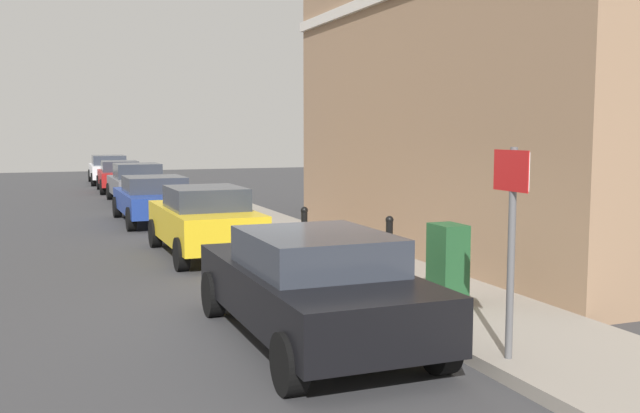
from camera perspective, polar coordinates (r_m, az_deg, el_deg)
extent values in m
plane|color=#38383A|center=(10.42, -0.87, -8.56)|extent=(80.00, 80.00, 0.00)
cube|color=gray|center=(16.61, -1.45, -2.81)|extent=(2.32, 30.00, 0.15)
cube|color=#937256|center=(16.69, 17.75, 9.99)|extent=(7.42, 11.06, 7.73)
cube|color=black|center=(9.00, -0.69, -6.72)|extent=(1.85, 4.40, 0.63)
cube|color=#2D333D|center=(8.75, -0.31, -3.57)|extent=(1.62, 2.02, 0.46)
cylinder|color=black|center=(10.37, -8.45, -6.88)|extent=(0.22, 0.64, 0.64)
cylinder|color=black|center=(10.87, 0.47, -6.21)|extent=(0.22, 0.64, 0.64)
cylinder|color=black|center=(7.31, -2.45, -12.32)|extent=(0.22, 0.64, 0.64)
cylinder|color=black|center=(8.01, 9.47, -10.75)|extent=(0.22, 0.64, 0.64)
cube|color=gold|center=(15.33, -9.19, -1.39)|extent=(1.72, 4.13, 0.70)
cube|color=#2D333D|center=(15.06, -9.05, 0.65)|extent=(1.49, 1.85, 0.47)
cylinder|color=black|center=(16.69, -12.94, -2.07)|extent=(0.23, 0.64, 0.64)
cylinder|color=black|center=(17.00, -7.75, -1.83)|extent=(0.23, 0.64, 0.64)
cylinder|color=black|center=(13.76, -10.93, -3.73)|extent=(0.23, 0.64, 0.64)
cylinder|color=black|center=(14.14, -4.72, -3.38)|extent=(0.23, 0.64, 0.64)
cube|color=navy|center=(21.20, -13.00, 0.39)|extent=(1.89, 4.38, 0.57)
cube|color=#2D333D|center=(21.09, -13.00, 1.71)|extent=(1.64, 1.93, 0.46)
cylinder|color=black|center=(22.72, -15.78, -0.04)|extent=(0.23, 0.64, 0.64)
cylinder|color=black|center=(22.97, -11.48, 0.13)|extent=(0.23, 0.64, 0.64)
cylinder|color=black|center=(19.50, -14.75, -0.97)|extent=(0.23, 0.64, 0.64)
cylinder|color=black|center=(19.79, -9.76, -0.76)|extent=(0.23, 0.64, 0.64)
cube|color=slate|center=(27.24, -14.29, 1.60)|extent=(1.79, 4.31, 0.60)
cube|color=#2D333D|center=(27.09, -14.29, 2.75)|extent=(1.56, 1.85, 0.55)
cylinder|color=black|center=(28.75, -16.33, 1.16)|extent=(0.23, 0.64, 0.64)
cylinder|color=black|center=(28.95, -13.06, 1.28)|extent=(0.23, 0.64, 0.64)
cylinder|color=black|center=(25.58, -15.65, 0.61)|extent=(0.23, 0.64, 0.64)
cylinder|color=black|center=(25.81, -11.99, 0.75)|extent=(0.23, 0.64, 0.64)
cube|color=maroon|center=(32.45, -15.60, 2.22)|extent=(1.80, 4.06, 0.57)
cube|color=#2D333D|center=(32.24, -15.60, 3.08)|extent=(1.54, 1.83, 0.47)
cylinder|color=black|center=(33.88, -17.10, 1.83)|extent=(0.24, 0.65, 0.64)
cylinder|color=black|center=(33.99, -14.42, 1.92)|extent=(0.24, 0.65, 0.64)
cylinder|color=black|center=(30.98, -16.86, 1.48)|extent=(0.24, 0.65, 0.64)
cylinder|color=black|center=(31.09, -13.93, 1.57)|extent=(0.24, 0.65, 0.64)
cube|color=silver|center=(37.67, -16.38, 2.73)|extent=(1.88, 4.47, 0.63)
cube|color=#2D333D|center=(37.70, -16.41, 3.55)|extent=(1.61, 2.10, 0.48)
cylinder|color=black|center=(39.31, -17.73, 2.35)|extent=(0.24, 0.65, 0.64)
cylinder|color=black|center=(39.41, -15.30, 2.43)|extent=(0.24, 0.65, 0.64)
cylinder|color=black|center=(35.99, -17.53, 2.05)|extent=(0.24, 0.65, 0.64)
cylinder|color=black|center=(36.10, -14.87, 2.14)|extent=(0.24, 0.65, 0.64)
cube|color=#1E4C28|center=(10.48, 10.09, -4.50)|extent=(0.40, 0.55, 1.15)
cube|color=#333333|center=(10.59, 10.03, -7.35)|extent=(0.46, 0.61, 0.08)
cylinder|color=black|center=(12.32, 5.51, -3.35)|extent=(0.12, 0.12, 0.95)
sphere|color=black|center=(12.25, 5.53, -1.06)|extent=(0.14, 0.14, 0.14)
cylinder|color=black|center=(13.73, -1.25, -2.35)|extent=(0.12, 0.12, 0.95)
sphere|color=black|center=(13.67, -1.25, -0.30)|extent=(0.14, 0.14, 0.14)
cylinder|color=#59595B|center=(8.01, 14.92, -3.67)|extent=(0.08, 0.08, 2.30)
cube|color=white|center=(7.90, 14.98, 2.76)|extent=(0.03, 0.56, 0.40)
cube|color=red|center=(7.90, 14.89, 2.76)|extent=(0.01, 0.60, 0.44)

